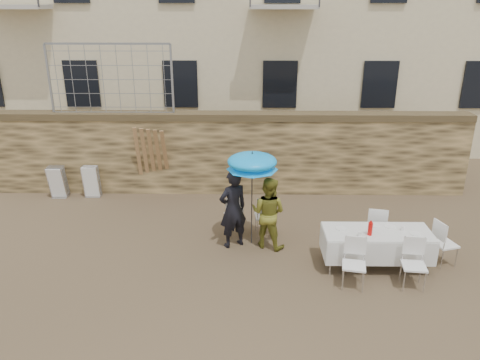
{
  "coord_description": "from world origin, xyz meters",
  "views": [
    {
      "loc": [
        0.53,
        -7.2,
        5.0
      ],
      "look_at": [
        0.4,
        2.2,
        1.4
      ],
      "focal_mm": 35.0,
      "sensor_mm": 36.0,
      "label": 1
    }
  ],
  "objects_px": {
    "umbrella": "(252,164)",
    "table_chair_front_left": "(354,264)",
    "couple_chair_left": "(234,215)",
    "table_chair_front_right": "(414,265)",
    "man_suit": "(233,209)",
    "table_chair_side": "(445,243)",
    "chair_stack_right": "(92,180)",
    "woman_dress": "(268,213)",
    "banquet_table": "(378,233)",
    "table_chair_back": "(376,227)",
    "couple_chair_right": "(265,215)",
    "chair_stack_left": "(60,180)",
    "soda_bottle": "(370,229)"
  },
  "relations": [
    {
      "from": "table_chair_back",
      "to": "man_suit",
      "type": "bearing_deg",
      "value": 11.41
    },
    {
      "from": "man_suit",
      "to": "umbrella",
      "type": "relative_size",
      "value": 0.89
    },
    {
      "from": "table_chair_front_right",
      "to": "table_chair_back",
      "type": "distance_m",
      "value": 1.58
    },
    {
      "from": "woman_dress",
      "to": "chair_stack_left",
      "type": "relative_size",
      "value": 1.72
    },
    {
      "from": "couple_chair_left",
      "to": "table_chair_back",
      "type": "bearing_deg",
      "value": 161.89
    },
    {
      "from": "umbrella",
      "to": "table_chair_back",
      "type": "xyz_separation_m",
      "value": [
        2.67,
        -0.1,
        -1.36
      ]
    },
    {
      "from": "woman_dress",
      "to": "table_chair_front_right",
      "type": "height_order",
      "value": "woman_dress"
    },
    {
      "from": "table_chair_side",
      "to": "chair_stack_right",
      "type": "height_order",
      "value": "table_chair_side"
    },
    {
      "from": "table_chair_side",
      "to": "table_chair_back",
      "type": "bearing_deg",
      "value": 42.76
    },
    {
      "from": "umbrella",
      "to": "chair_stack_right",
      "type": "bearing_deg",
      "value": 148.47
    },
    {
      "from": "man_suit",
      "to": "couple_chair_left",
      "type": "distance_m",
      "value": 0.68
    },
    {
      "from": "banquet_table",
      "to": "table_chair_front_left",
      "type": "distance_m",
      "value": 0.99
    },
    {
      "from": "table_chair_back",
      "to": "chair_stack_right",
      "type": "bearing_deg",
      "value": -9.99
    },
    {
      "from": "umbrella",
      "to": "table_chair_side",
      "type": "distance_m",
      "value": 4.18
    },
    {
      "from": "man_suit",
      "to": "table_chair_side",
      "type": "height_order",
      "value": "man_suit"
    },
    {
      "from": "man_suit",
      "to": "woman_dress",
      "type": "relative_size",
      "value": 1.1
    },
    {
      "from": "umbrella",
      "to": "chair_stack_left",
      "type": "distance_m",
      "value": 5.99
    },
    {
      "from": "man_suit",
      "to": "woman_dress",
      "type": "height_order",
      "value": "man_suit"
    },
    {
      "from": "chair_stack_left",
      "to": "chair_stack_right",
      "type": "distance_m",
      "value": 0.9
    },
    {
      "from": "table_chair_side",
      "to": "woman_dress",
      "type": "bearing_deg",
      "value": 61.72
    },
    {
      "from": "woman_dress",
      "to": "umbrella",
      "type": "height_order",
      "value": "umbrella"
    },
    {
      "from": "man_suit",
      "to": "couple_chair_right",
      "type": "bearing_deg",
      "value": -171.35
    },
    {
      "from": "umbrella",
      "to": "table_chair_front_left",
      "type": "bearing_deg",
      "value": -41.47
    },
    {
      "from": "soda_bottle",
      "to": "table_chair_side",
      "type": "bearing_deg",
      "value": 8.88
    },
    {
      "from": "man_suit",
      "to": "banquet_table",
      "type": "bearing_deg",
      "value": 134.86
    },
    {
      "from": "woman_dress",
      "to": "banquet_table",
      "type": "xyz_separation_m",
      "value": [
        2.12,
        -0.8,
        -0.06
      ]
    },
    {
      "from": "couple_chair_right",
      "to": "table_chair_back",
      "type": "relative_size",
      "value": 1.0
    },
    {
      "from": "chair_stack_left",
      "to": "man_suit",
      "type": "bearing_deg",
      "value": -29.7
    },
    {
      "from": "banquet_table",
      "to": "man_suit",
      "type": "bearing_deg",
      "value": 164.37
    },
    {
      "from": "soda_bottle",
      "to": "couple_chair_right",
      "type": "bearing_deg",
      "value": 142.66
    },
    {
      "from": "couple_chair_right",
      "to": "table_chair_back",
      "type": "distance_m",
      "value": 2.43
    },
    {
      "from": "table_chair_front_right",
      "to": "table_chair_back",
      "type": "relative_size",
      "value": 1.0
    },
    {
      "from": "couple_chair_left",
      "to": "table_chair_front_right",
      "type": "xyz_separation_m",
      "value": [
        3.37,
        -2.1,
        0.0
      ]
    },
    {
      "from": "woman_dress",
      "to": "table_chair_back",
      "type": "relative_size",
      "value": 1.65
    },
    {
      "from": "table_chair_front_left",
      "to": "table_chair_side",
      "type": "xyz_separation_m",
      "value": [
        2.0,
        0.85,
        0.0
      ]
    },
    {
      "from": "man_suit",
      "to": "table_chair_back",
      "type": "xyz_separation_m",
      "value": [
        3.07,
        -0.0,
        -0.39
      ]
    },
    {
      "from": "banquet_table",
      "to": "table_chair_back",
      "type": "height_order",
      "value": "table_chair_back"
    },
    {
      "from": "umbrella",
      "to": "couple_chair_right",
      "type": "bearing_deg",
      "value": 56.31
    },
    {
      "from": "table_chair_side",
      "to": "couple_chair_right",
      "type": "bearing_deg",
      "value": 53.68
    },
    {
      "from": "couple_chair_left",
      "to": "table_chair_front_right",
      "type": "bearing_deg",
      "value": 140.14
    },
    {
      "from": "banquet_table",
      "to": "table_chair_side",
      "type": "relative_size",
      "value": 2.19
    },
    {
      "from": "soda_bottle",
      "to": "table_chair_back",
      "type": "height_order",
      "value": "soda_bottle"
    },
    {
      "from": "umbrella",
      "to": "chair_stack_right",
      "type": "distance_m",
      "value": 5.23
    },
    {
      "from": "chair_stack_right",
      "to": "woman_dress",
      "type": "bearing_deg",
      "value": -30.49
    },
    {
      "from": "umbrella",
      "to": "table_chair_front_left",
      "type": "relative_size",
      "value": 2.04
    },
    {
      "from": "couple_chair_right",
      "to": "table_chair_side",
      "type": "relative_size",
      "value": 1.0
    },
    {
      "from": "table_chair_front_left",
      "to": "table_chair_back",
      "type": "bearing_deg",
      "value": 73.77
    },
    {
      "from": "banquet_table",
      "to": "table_chair_side",
      "type": "bearing_deg",
      "value": 4.09
    },
    {
      "from": "man_suit",
      "to": "table_chair_side",
      "type": "bearing_deg",
      "value": 141.14
    },
    {
      "from": "man_suit",
      "to": "couple_chair_right",
      "type": "distance_m",
      "value": 0.97
    }
  ]
}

